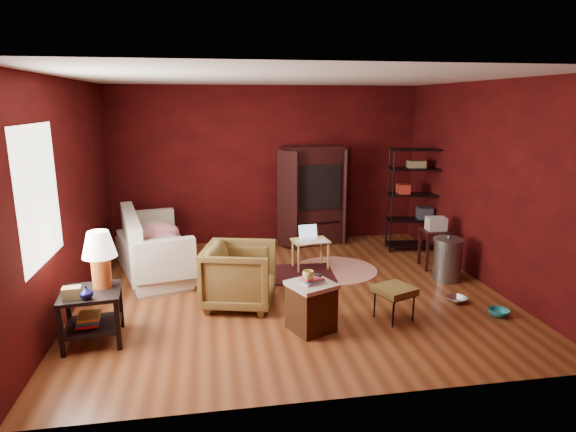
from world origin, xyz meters
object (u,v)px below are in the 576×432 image
object	(u,v)px
side_table	(95,276)
wire_shelving	(415,195)
armchair	(240,272)
hamper	(311,305)
sofa	(151,250)
laptop_desk	(310,243)
tv_armoire	(313,193)

from	to	relation	value
side_table	wire_shelving	distance (m)	5.32
armchair	hamper	bearing A→B (deg)	-123.60
sofa	armchair	distance (m)	1.83
sofa	laptop_desk	xyz separation A→B (m)	(2.38, -0.16, 0.04)
sofa	laptop_desk	size ratio (longest dim) A/B	2.89
armchair	hamper	xyz separation A→B (m)	(0.74, -0.81, -0.14)
sofa	armchair	xyz separation A→B (m)	(1.23, -1.35, 0.06)
tv_armoire	armchair	bearing A→B (deg)	-129.71
sofa	tv_armoire	distance (m)	3.03
sofa	armchair	bearing A→B (deg)	-155.10
tv_armoire	laptop_desk	bearing A→B (deg)	-113.38
armchair	wire_shelving	size ratio (longest dim) A/B	0.49
side_table	laptop_desk	xyz separation A→B (m)	(2.71, 1.82, -0.30)
tv_armoire	wire_shelving	distance (m)	1.77
sofa	wire_shelving	distance (m)	4.42
laptop_desk	hamper	bearing A→B (deg)	-107.98
side_table	hamper	bearing A→B (deg)	-4.36
armchair	laptop_desk	world-z (taller)	armchair
side_table	laptop_desk	bearing A→B (deg)	33.92
side_table	hamper	xyz separation A→B (m)	(2.30, -0.18, -0.42)
side_table	hamper	world-z (taller)	side_table
wire_shelving	sofa	bearing A→B (deg)	-163.68
side_table	wire_shelving	xyz separation A→B (m)	(4.68, 2.52, 0.25)
sofa	side_table	distance (m)	2.04
side_table	wire_shelving	world-z (taller)	wire_shelving
laptop_desk	sofa	bearing A→B (deg)	169.70
armchair	laptop_desk	xyz separation A→B (m)	(1.15, 1.19, -0.02)
armchair	side_table	xyz separation A→B (m)	(-1.56, -0.64, 0.28)
armchair	wire_shelving	xyz separation A→B (m)	(3.12, 1.88, 0.53)
armchair	side_table	distance (m)	1.71
sofa	armchair	size ratio (longest dim) A/B	2.23
sofa	wire_shelving	bearing A→B (deg)	-100.54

